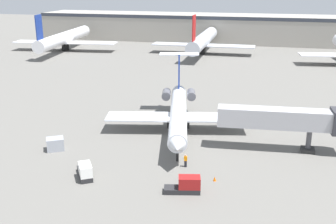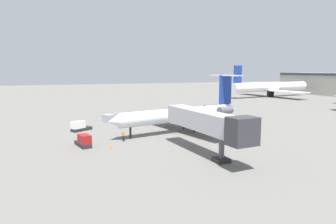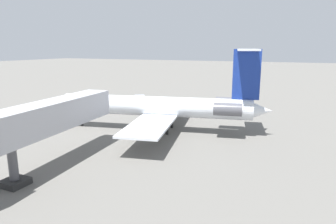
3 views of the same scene
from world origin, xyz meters
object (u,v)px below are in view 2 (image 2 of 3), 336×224
ground_crew_marshaller (124,136)px  baggage_tug_lead (80,127)px  baggage_tug_trailing (84,141)px  cargo_container_uld (108,118)px  regional_jet (185,114)px  parked_airliner_west_end (270,87)px  traffic_cone_near (111,147)px  jet_bridge (210,123)px

ground_crew_marshaller → baggage_tug_lead: 12.41m
baggage_tug_trailing → baggage_tug_lead: bearing=178.0°
ground_crew_marshaller → cargo_container_uld: bearing=177.4°
regional_jet → parked_airliner_west_end: size_ratio=0.69×
traffic_cone_near → ground_crew_marshaller: bearing=145.2°
traffic_cone_near → parked_airliner_west_end: parked_airliner_west_end is taller
ground_crew_marshaller → baggage_tug_trailing: (1.42, -6.33, -0.02)m
regional_jet → traffic_cone_near: regional_jet is taller
traffic_cone_near → baggage_tug_trailing: bearing=-127.7°
ground_crew_marshaller → traffic_cone_near: (4.10, -2.85, -0.58)m
traffic_cone_near → parked_airliner_west_end: 101.09m
cargo_container_uld → traffic_cone_near: (22.69, -3.69, -0.59)m
cargo_container_uld → jet_bridge: bearing=14.0°
ground_crew_marshaller → traffic_cone_near: bearing=-34.8°
jet_bridge → cargo_container_uld: jet_bridge is taller
baggage_tug_lead → baggage_tug_trailing: size_ratio=0.98×
parked_airliner_west_end → ground_crew_marshaller: bearing=-53.3°
baggage_tug_trailing → traffic_cone_near: (2.68, 3.48, -0.56)m
ground_crew_marshaller → jet_bridge: bearing=34.4°
ground_crew_marshaller → cargo_container_uld: cargo_container_uld is taller
jet_bridge → ground_crew_marshaller: 15.71m
ground_crew_marshaller → parked_airliner_west_end: parked_airliner_west_end is taller
baggage_tug_lead → baggage_tug_trailing: same height
baggage_tug_lead → cargo_container_uld: (-7.67, 6.74, 0.03)m
cargo_container_uld → traffic_cone_near: bearing=-9.2°
baggage_tug_trailing → traffic_cone_near: bearing=52.3°
parked_airliner_west_end → baggage_tug_lead: bearing=-60.7°
jet_bridge → traffic_cone_near: bearing=-126.5°
jet_bridge → ground_crew_marshaller: size_ratio=10.39×
baggage_tug_trailing → cargo_container_uld: 21.25m
baggage_tug_lead → cargo_container_uld: 10.21m
traffic_cone_near → parked_airliner_west_end: bearing=127.6°
jet_bridge → cargo_container_uld: size_ratio=6.00×
ground_crew_marshaller → traffic_cone_near: ground_crew_marshaller is taller
traffic_cone_near → cargo_container_uld: bearing=170.8°
baggage_tug_trailing → parked_airliner_west_end: bearing=125.2°
jet_bridge → baggage_tug_lead: bearing=-148.3°
jet_bridge → traffic_cone_near: jet_bridge is taller
ground_crew_marshaller → cargo_container_uld: 18.61m
baggage_tug_lead → traffic_cone_near: (15.02, 3.05, -0.56)m
baggage_tug_lead → jet_bridge: bearing=31.7°
jet_bridge → baggage_tug_lead: jet_bridge is taller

